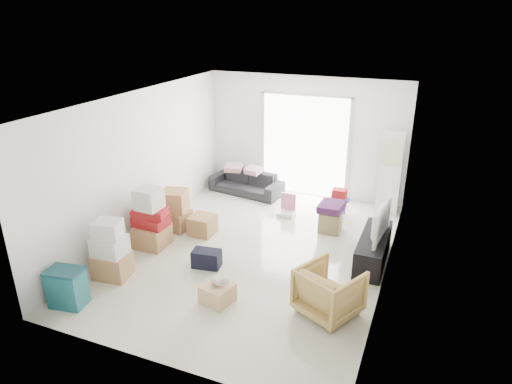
{
  "coord_description": "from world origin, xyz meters",
  "views": [
    {
      "loc": [
        2.72,
        -6.61,
        4.02
      ],
      "look_at": [
        -0.05,
        0.2,
        1.06
      ],
      "focal_mm": 32.0,
      "sensor_mm": 36.0,
      "label": 1
    }
  ],
  "objects_px": {
    "ottoman": "(330,222)",
    "sofa": "(246,179)",
    "ac_tower": "(390,173)",
    "storage_bins": "(67,287)",
    "television": "(375,233)",
    "wood_crate": "(218,293)",
    "tv_console": "(373,249)",
    "armchair": "(329,289)",
    "kids_table": "(339,197)"
  },
  "relations": [
    {
      "from": "tv_console",
      "to": "ottoman",
      "type": "distance_m",
      "value": 1.27
    },
    {
      "from": "ottoman",
      "to": "kids_table",
      "type": "height_order",
      "value": "kids_table"
    },
    {
      "from": "tv_console",
      "to": "storage_bins",
      "type": "bearing_deg",
      "value": -143.28
    },
    {
      "from": "sofa",
      "to": "storage_bins",
      "type": "relative_size",
      "value": 2.93
    },
    {
      "from": "sofa",
      "to": "armchair",
      "type": "distance_m",
      "value": 4.72
    },
    {
      "from": "tv_console",
      "to": "television",
      "type": "xyz_separation_m",
      "value": [
        0.0,
        0.0,
        0.31
      ]
    },
    {
      "from": "ottoman",
      "to": "wood_crate",
      "type": "xyz_separation_m",
      "value": [
        -0.99,
        -2.88,
        -0.07
      ]
    },
    {
      "from": "sofa",
      "to": "tv_console",
      "type": "bearing_deg",
      "value": -24.16
    },
    {
      "from": "armchair",
      "to": "storage_bins",
      "type": "distance_m",
      "value": 3.75
    },
    {
      "from": "television",
      "to": "kids_table",
      "type": "height_order",
      "value": "television"
    },
    {
      "from": "tv_console",
      "to": "armchair",
      "type": "xyz_separation_m",
      "value": [
        -0.36,
        -1.67,
        0.15
      ]
    },
    {
      "from": "tv_console",
      "to": "armchair",
      "type": "bearing_deg",
      "value": -102.14
    },
    {
      "from": "ac_tower",
      "to": "ottoman",
      "type": "xyz_separation_m",
      "value": [
        -0.89,
        -1.36,
        -0.67
      ]
    },
    {
      "from": "ottoman",
      "to": "television",
      "type": "bearing_deg",
      "value": -42.4
    },
    {
      "from": "sofa",
      "to": "storage_bins",
      "type": "height_order",
      "value": "sofa"
    },
    {
      "from": "sofa",
      "to": "ac_tower",
      "type": "bearing_deg",
      "value": 11.2
    },
    {
      "from": "armchair",
      "to": "ottoman",
      "type": "xyz_separation_m",
      "value": [
        -0.58,
        2.53,
        -0.19
      ]
    },
    {
      "from": "storage_bins",
      "to": "kids_table",
      "type": "xyz_separation_m",
      "value": [
        2.94,
        4.56,
        0.12
      ]
    },
    {
      "from": "ottoman",
      "to": "sofa",
      "type": "bearing_deg",
      "value": 152.1
    },
    {
      "from": "ac_tower",
      "to": "television",
      "type": "height_order",
      "value": "ac_tower"
    },
    {
      "from": "ac_tower",
      "to": "sofa",
      "type": "height_order",
      "value": "ac_tower"
    },
    {
      "from": "storage_bins",
      "to": "wood_crate",
      "type": "relative_size",
      "value": 1.42
    },
    {
      "from": "television",
      "to": "armchair",
      "type": "bearing_deg",
      "value": 173.44
    },
    {
      "from": "ottoman",
      "to": "kids_table",
      "type": "bearing_deg",
      "value": 91.37
    },
    {
      "from": "storage_bins",
      "to": "wood_crate",
      "type": "bearing_deg",
      "value": 24.38
    },
    {
      "from": "television",
      "to": "wood_crate",
      "type": "xyz_separation_m",
      "value": [
        -1.93,
        -2.02,
        -0.42
      ]
    },
    {
      "from": "sofa",
      "to": "kids_table",
      "type": "bearing_deg",
      "value": -2.08
    },
    {
      "from": "sofa",
      "to": "wood_crate",
      "type": "xyz_separation_m",
      "value": [
        1.3,
        -4.09,
        -0.2
      ]
    },
    {
      "from": "ottoman",
      "to": "armchair",
      "type": "bearing_deg",
      "value": -77.1
    },
    {
      "from": "ottoman",
      "to": "storage_bins",
      "type": "bearing_deg",
      "value": -128.16
    },
    {
      "from": "television",
      "to": "sofa",
      "type": "height_order",
      "value": "sofa"
    },
    {
      "from": "tv_console",
      "to": "sofa",
      "type": "xyz_separation_m",
      "value": [
        -3.23,
        2.07,
        0.09
      ]
    },
    {
      "from": "ottoman",
      "to": "wood_crate",
      "type": "distance_m",
      "value": 3.04
    },
    {
      "from": "tv_console",
      "to": "armchair",
      "type": "relative_size",
      "value": 1.85
    },
    {
      "from": "sofa",
      "to": "armchair",
      "type": "bearing_deg",
      "value": -44.02
    },
    {
      "from": "armchair",
      "to": "wood_crate",
      "type": "xyz_separation_m",
      "value": [
        -1.57,
        -0.35,
        -0.26
      ]
    },
    {
      "from": "armchair",
      "to": "ottoman",
      "type": "distance_m",
      "value": 2.6
    },
    {
      "from": "tv_console",
      "to": "armchair",
      "type": "distance_m",
      "value": 1.72
    },
    {
      "from": "television",
      "to": "ac_tower",
      "type": "bearing_deg",
      "value": 6.87
    },
    {
      "from": "tv_console",
      "to": "television",
      "type": "bearing_deg",
      "value": 0.0
    },
    {
      "from": "television",
      "to": "ottoman",
      "type": "xyz_separation_m",
      "value": [
        -0.94,
        0.86,
        -0.35
      ]
    },
    {
      "from": "ac_tower",
      "to": "armchair",
      "type": "relative_size",
      "value": 2.22
    },
    {
      "from": "tv_console",
      "to": "armchair",
      "type": "height_order",
      "value": "armchair"
    },
    {
      "from": "armchair",
      "to": "kids_table",
      "type": "relative_size",
      "value": 1.35
    },
    {
      "from": "television",
      "to": "storage_bins",
      "type": "relative_size",
      "value": 1.73
    },
    {
      "from": "armchair",
      "to": "television",
      "type": "bearing_deg",
      "value": -75.86
    },
    {
      "from": "armchair",
      "to": "sofa",
      "type": "bearing_deg",
      "value": -26.25
    },
    {
      "from": "ottoman",
      "to": "wood_crate",
      "type": "height_order",
      "value": "ottoman"
    },
    {
      "from": "ac_tower",
      "to": "tv_console",
      "type": "bearing_deg",
      "value": -88.71
    },
    {
      "from": "television",
      "to": "wood_crate",
      "type": "bearing_deg",
      "value": 141.8
    }
  ]
}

